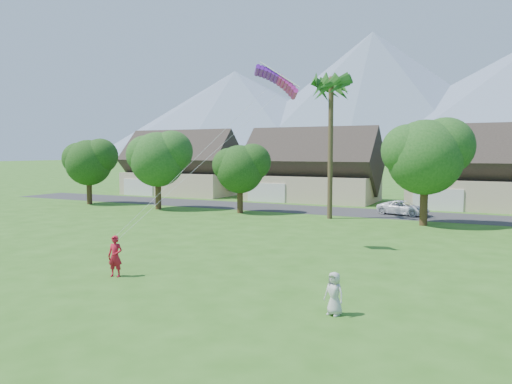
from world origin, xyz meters
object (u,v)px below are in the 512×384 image
Objects in this scene: watcher at (334,294)px; parafoil_kite at (278,79)px; parked_car at (403,208)px; kite_flyer at (115,256)px.

parafoil_kite is at bearing 138.99° from watcher.
parked_car is at bearing 58.22° from parafoil_kite.
kite_flyer is 1.24× the size of watcher.
kite_flyer is 13.73m from parafoil_kite.
watcher is 0.34× the size of parked_car.
kite_flyer is 11.04m from watcher.
watcher is at bearing -158.68° from parked_car.
parked_car is at bearing 60.82° from kite_flyer.
watcher reaches higher than parked_car.
watcher is 30.49m from parked_car.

